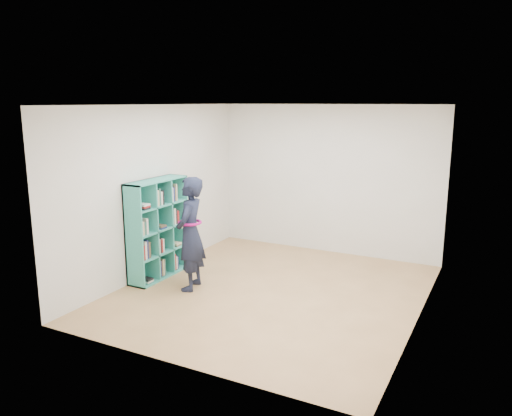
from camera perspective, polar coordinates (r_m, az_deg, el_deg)
The scene contains 9 objects.
floor at distance 7.17m, azimuth 1.81°, elevation -9.56°, with size 4.50×4.50×0.00m, color #9C7447.
ceiling at distance 6.66m, azimuth 1.96°, elevation 11.70°, with size 4.50×4.50×0.00m, color white.
wall_left at distance 7.85m, azimuth -11.44°, elevation 1.98°, with size 0.02×4.50×2.60m, color beige.
wall_right at distance 6.23m, azimuth 18.75°, elevation -1.02°, with size 0.02×4.50×2.60m, color beige.
wall_back at distance 8.85m, azimuth 8.14°, elevation 3.23°, with size 4.00×0.02×2.60m, color beige.
wall_front at distance 4.92m, azimuth -9.44°, elevation -3.95°, with size 4.00×0.02×2.60m, color beige.
bookshelf at distance 7.72m, azimuth -11.30°, elevation -2.41°, with size 0.33×1.13×1.51m.
person at distance 7.11m, azimuth -7.52°, elevation -2.92°, with size 0.53×0.67×1.63m.
smartphone at distance 7.22m, azimuth -8.43°, elevation -1.85°, with size 0.04×0.09×0.12m.
Camera 1 is at (2.85, -6.03, 2.64)m, focal length 35.00 mm.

